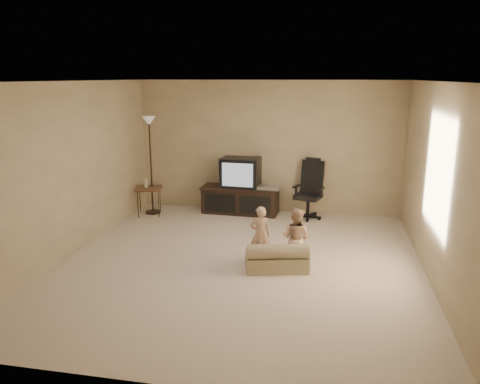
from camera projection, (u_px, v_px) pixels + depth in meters
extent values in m
plane|color=beige|center=(240.00, 263.00, 6.58)|extent=(5.50, 5.50, 0.00)
plane|color=silver|center=(240.00, 81.00, 5.98)|extent=(5.50, 5.50, 0.00)
plane|color=tan|center=(268.00, 147.00, 8.90)|extent=(5.00, 0.00, 5.00)
plane|color=tan|center=(172.00, 248.00, 3.66)|extent=(5.00, 0.00, 5.00)
plane|color=tan|center=(70.00, 170.00, 6.75)|extent=(0.00, 5.50, 5.50)
plane|color=tan|center=(437.00, 185.00, 5.81)|extent=(0.00, 5.50, 5.50)
cube|color=black|center=(240.00, 201.00, 8.99)|extent=(1.45, 0.57, 0.46)
cube|color=black|center=(240.00, 188.00, 8.92)|extent=(1.49, 0.62, 0.04)
cube|color=black|center=(220.00, 203.00, 8.82)|extent=(0.59, 0.05, 0.35)
cube|color=black|center=(255.00, 205.00, 8.66)|extent=(0.59, 0.05, 0.35)
cube|color=black|center=(241.00, 172.00, 8.87)|extent=(0.74, 0.54, 0.56)
cube|color=white|center=(237.00, 175.00, 8.62)|extent=(0.59, 0.04, 0.44)
cube|color=#B8B8BB|center=(269.00, 188.00, 8.73)|extent=(0.42, 0.30, 0.06)
cylinder|color=black|center=(308.00, 207.00, 8.61)|extent=(0.06, 0.06, 0.35)
cube|color=black|center=(308.00, 196.00, 8.56)|extent=(0.54, 0.54, 0.08)
cube|color=black|center=(312.00, 177.00, 8.67)|extent=(0.45, 0.26, 0.62)
cube|color=black|center=(313.00, 161.00, 8.60)|extent=(0.28, 0.16, 0.14)
cube|color=black|center=(296.00, 186.00, 8.63)|extent=(0.13, 0.25, 0.04)
cube|color=black|center=(321.00, 189.00, 8.42)|extent=(0.13, 0.25, 0.04)
cube|color=brown|center=(149.00, 188.00, 8.79)|extent=(0.59, 0.59, 0.03)
cylinder|color=black|center=(138.00, 204.00, 8.65)|extent=(0.01, 0.01, 0.52)
cylinder|color=black|center=(159.00, 204.00, 8.69)|extent=(0.01, 0.01, 0.52)
cylinder|color=black|center=(140.00, 199.00, 9.02)|extent=(0.01, 0.01, 0.52)
cylinder|color=black|center=(160.00, 199.00, 9.05)|extent=(0.01, 0.01, 0.52)
cylinder|color=beige|center=(146.00, 184.00, 8.80)|extent=(0.07, 0.07, 0.13)
cone|color=#FFE5A6|center=(146.00, 179.00, 8.78)|extent=(0.05, 0.05, 0.05)
cylinder|color=black|center=(153.00, 212.00, 9.03)|extent=(0.29, 0.29, 0.03)
cylinder|color=black|center=(151.00, 168.00, 8.82)|extent=(0.03, 0.03, 1.75)
cone|color=beige|center=(149.00, 121.00, 8.61)|extent=(0.25, 0.25, 0.16)
cube|color=tan|center=(277.00, 261.00, 6.37)|extent=(0.92, 0.63, 0.22)
cylinder|color=tan|center=(278.00, 252.00, 6.18)|extent=(0.84, 0.38, 0.20)
imported|color=#E0AF8C|center=(260.00, 234.00, 6.54)|extent=(0.34, 0.27, 0.82)
imported|color=#E0AF8C|center=(296.00, 238.00, 6.34)|extent=(0.47, 0.37, 0.85)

